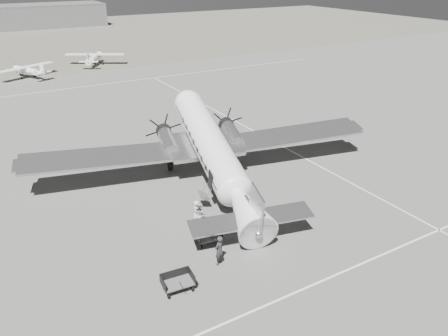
% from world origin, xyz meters
% --- Properties ---
extents(ground, '(260.00, 260.00, 0.00)m').
position_xyz_m(ground, '(0.00, 0.00, 0.00)').
color(ground, slate).
rests_on(ground, ground).
extents(taxi_line_near, '(60.00, 0.15, 0.01)m').
position_xyz_m(taxi_line_near, '(0.00, -14.00, 0.01)').
color(taxi_line_near, silver).
rests_on(taxi_line_near, ground).
extents(taxi_line_right, '(0.15, 80.00, 0.01)m').
position_xyz_m(taxi_line_right, '(12.00, 0.00, 0.01)').
color(taxi_line_right, silver).
rests_on(taxi_line_right, ground).
extents(taxi_line_horizon, '(90.00, 0.15, 0.01)m').
position_xyz_m(taxi_line_horizon, '(0.00, 40.00, 0.01)').
color(taxi_line_horizon, silver).
rests_on(taxi_line_horizon, ground).
extents(grass_infield, '(260.00, 90.00, 0.01)m').
position_xyz_m(grass_infield, '(0.00, 95.00, 0.00)').
color(grass_infield, '#59574B').
rests_on(grass_infield, ground).
extents(hangar_main, '(42.00, 14.00, 6.60)m').
position_xyz_m(hangar_main, '(5.00, 120.00, 3.30)').
color(hangar_main, '#606060').
rests_on(hangar_main, ground).
extents(dc3_airliner, '(35.64, 28.25, 6.03)m').
position_xyz_m(dc3_airliner, '(1.60, 0.82, 3.02)').
color(dc3_airliner, '#B3B3B6').
rests_on(dc3_airliner, ground).
extents(light_plane_left, '(12.99, 12.13, 2.14)m').
position_xyz_m(light_plane_left, '(-6.24, 50.48, 1.07)').
color(light_plane_left, white).
rests_on(light_plane_left, ground).
extents(light_plane_right, '(14.20, 13.41, 2.32)m').
position_xyz_m(light_plane_right, '(6.29, 55.40, 1.16)').
color(light_plane_right, white).
rests_on(light_plane_right, ground).
extents(baggage_cart_near, '(1.93, 1.47, 1.01)m').
position_xyz_m(baggage_cart_near, '(-3.06, -7.10, 0.51)').
color(baggage_cart_near, '#515151').
rests_on(baggage_cart_near, ground).
extents(baggage_cart_far, '(2.03, 1.52, 1.09)m').
position_xyz_m(baggage_cart_far, '(-6.88, -10.36, 0.54)').
color(baggage_cart_far, '#515151').
rests_on(baggage_cart_far, ground).
extents(ground_crew, '(0.88, 0.75, 2.04)m').
position_xyz_m(ground_crew, '(-3.56, -9.42, 1.02)').
color(ground_crew, '#292929').
rests_on(ground_crew, ground).
extents(ramp_agent, '(0.92, 1.07, 1.90)m').
position_xyz_m(ramp_agent, '(-2.55, -4.80, 0.95)').
color(ramp_agent, '#AEAEAC').
rests_on(ramp_agent, ground).
extents(passenger, '(0.75, 0.90, 1.57)m').
position_xyz_m(passenger, '(-2.36, -3.95, 0.78)').
color(passenger, silver).
rests_on(passenger, ground).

